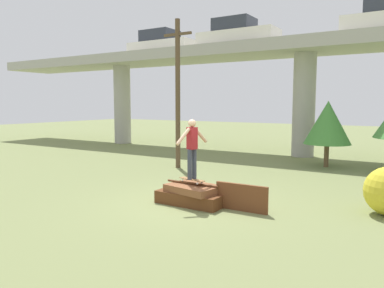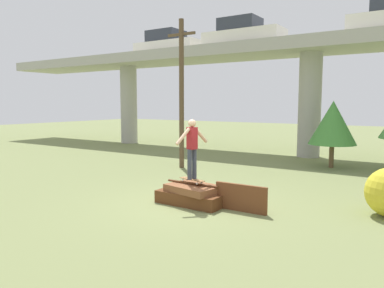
{
  "view_description": "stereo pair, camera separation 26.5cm",
  "coord_description": "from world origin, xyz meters",
  "px_view_note": "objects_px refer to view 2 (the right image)",
  "views": [
    {
      "loc": [
        5.18,
        -8.33,
        2.69
      ],
      "look_at": [
        -0.01,
        -0.0,
        1.61
      ],
      "focal_mm": 35.0,
      "sensor_mm": 36.0,
      "label": 1
    },
    {
      "loc": [
        5.4,
        -8.19,
        2.69
      ],
      "look_at": [
        -0.01,
        -0.0,
        1.61
      ],
      "focal_mm": 35.0,
      "sensor_mm": 36.0,
      "label": 2
    }
  ],
  "objects_px": {
    "car_on_overpass_left": "(168,45)",
    "skateboard": "(192,180)",
    "car_on_overpass_mid": "(242,35)",
    "skater": "(192,145)",
    "utility_pole": "(182,92)",
    "tree_behind_right": "(333,123)"
  },
  "relations": [
    {
      "from": "tree_behind_right",
      "to": "skater",
      "type": "bearing_deg",
      "value": -102.41
    },
    {
      "from": "skater",
      "to": "car_on_overpass_mid",
      "type": "distance_m",
      "value": 12.05
    },
    {
      "from": "car_on_overpass_left",
      "to": "skateboard",
      "type": "bearing_deg",
      "value": -50.46
    },
    {
      "from": "car_on_overpass_left",
      "to": "tree_behind_right",
      "type": "relative_size",
      "value": 1.58
    },
    {
      "from": "skateboard",
      "to": "car_on_overpass_left",
      "type": "bearing_deg",
      "value": 129.54
    },
    {
      "from": "car_on_overpass_left",
      "to": "car_on_overpass_mid",
      "type": "xyz_separation_m",
      "value": [
        5.49,
        -0.64,
        -0.0
      ]
    },
    {
      "from": "car_on_overpass_mid",
      "to": "car_on_overpass_left",
      "type": "bearing_deg",
      "value": 173.3
    },
    {
      "from": "skater",
      "to": "car_on_overpass_mid",
      "type": "xyz_separation_m",
      "value": [
        -3.67,
        10.44,
        4.76
      ]
    },
    {
      "from": "car_on_overpass_left",
      "to": "utility_pole",
      "type": "height_order",
      "value": "car_on_overpass_left"
    },
    {
      "from": "car_on_overpass_left",
      "to": "utility_pole",
      "type": "distance_m",
      "value": 9.27
    },
    {
      "from": "skater",
      "to": "utility_pole",
      "type": "distance_m",
      "value": 5.89
    },
    {
      "from": "utility_pole",
      "to": "skater",
      "type": "bearing_deg",
      "value": -52.18
    },
    {
      "from": "skater",
      "to": "tree_behind_right",
      "type": "bearing_deg",
      "value": 77.59
    },
    {
      "from": "skateboard",
      "to": "utility_pole",
      "type": "distance_m",
      "value": 6.21
    },
    {
      "from": "skateboard",
      "to": "car_on_overpass_mid",
      "type": "xyz_separation_m",
      "value": [
        -3.67,
        10.44,
        5.69
      ]
    },
    {
      "from": "skater",
      "to": "utility_pole",
      "type": "bearing_deg",
      "value": 127.82
    },
    {
      "from": "skateboard",
      "to": "car_on_overpass_mid",
      "type": "distance_m",
      "value": 12.45
    },
    {
      "from": "tree_behind_right",
      "to": "skateboard",
      "type": "bearing_deg",
      "value": -102.41
    },
    {
      "from": "car_on_overpass_mid",
      "to": "tree_behind_right",
      "type": "distance_m",
      "value": 7.45
    },
    {
      "from": "car_on_overpass_left",
      "to": "car_on_overpass_mid",
      "type": "distance_m",
      "value": 5.53
    },
    {
      "from": "car_on_overpass_mid",
      "to": "utility_pole",
      "type": "height_order",
      "value": "car_on_overpass_mid"
    },
    {
      "from": "car_on_overpass_left",
      "to": "tree_behind_right",
      "type": "distance_m",
      "value": 12.19
    }
  ]
}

